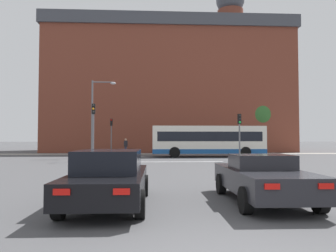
# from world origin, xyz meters

# --- Properties ---
(stop_line_strip) EXTENTS (9.10, 0.30, 0.01)m
(stop_line_strip) POSITION_xyz_m (0.00, 20.79, 0.00)
(stop_line_strip) COLOR silver
(stop_line_strip) RESTS_ON ground_plane
(far_pavement) EXTENTS (70.11, 2.50, 0.01)m
(far_pavement) POSITION_xyz_m (0.00, 34.00, 0.01)
(far_pavement) COLOR gray
(far_pavement) RESTS_ON ground_plane
(brick_civic_building) EXTENTS (33.53, 14.23, 24.68)m
(brick_civic_building) POSITION_xyz_m (1.72, 43.60, 9.17)
(brick_civic_building) COLOR brown
(brick_civic_building) RESTS_ON ground_plane
(car_saloon_left) EXTENTS (2.02, 4.70, 1.45)m
(car_saloon_left) POSITION_xyz_m (-2.11, 4.51, 0.74)
(car_saloon_left) COLOR black
(car_saloon_left) RESTS_ON ground_plane
(car_roadster_right) EXTENTS (2.01, 4.55, 1.30)m
(car_roadster_right) POSITION_xyz_m (2.06, 4.80, 0.66)
(car_roadster_right) COLOR #232328
(car_roadster_right) RESTS_ON ground_plane
(bus_crossing_lead) EXTENTS (10.79, 2.73, 2.98)m
(bus_crossing_lead) POSITION_xyz_m (4.55, 27.42, 1.59)
(bus_crossing_lead) COLOR silver
(bus_crossing_lead) RESTS_ON ground_plane
(traffic_light_near_left) EXTENTS (0.26, 0.31, 4.51)m
(traffic_light_near_left) POSITION_xyz_m (-5.52, 21.77, 3.01)
(traffic_light_near_left) COLOR slate
(traffic_light_near_left) RESTS_ON ground_plane
(traffic_light_near_right) EXTENTS (0.26, 0.31, 3.72)m
(traffic_light_near_right) POSITION_xyz_m (5.96, 21.24, 2.52)
(traffic_light_near_right) COLOR slate
(traffic_light_near_right) RESTS_ON ground_plane
(traffic_light_far_left) EXTENTS (0.26, 0.31, 4.03)m
(traffic_light_far_left) POSITION_xyz_m (-5.47, 33.13, 2.72)
(traffic_light_far_left) COLOR slate
(traffic_light_far_left) RESTS_ON ground_plane
(street_lamp_junction) EXTENTS (2.23, 0.36, 7.16)m
(street_lamp_junction) POSITION_xyz_m (-6.03, 26.27, 4.39)
(street_lamp_junction) COLOR slate
(street_lamp_junction) RESTS_ON ground_plane
(pedestrian_waiting) EXTENTS (0.44, 0.43, 1.79)m
(pedestrian_waiting) POSITION_xyz_m (-3.88, 33.65, 1.06)
(pedestrian_waiting) COLOR #333851
(pedestrian_waiting) RESTS_ON ground_plane
(pedestrian_walking_east) EXTENTS (0.43, 0.28, 1.70)m
(pedestrian_walking_east) POSITION_xyz_m (1.29, 34.85, 1.00)
(pedestrian_walking_east) COLOR black
(pedestrian_walking_east) RESTS_ON ground_plane
(pedestrian_walking_west) EXTENTS (0.45, 0.33, 1.79)m
(pedestrian_walking_west) POSITION_xyz_m (9.60, 34.33, 1.06)
(pedestrian_walking_west) COLOR brown
(pedestrian_walking_west) RESTS_ON ground_plane
(tree_by_building) EXTENTS (5.32, 5.32, 7.69)m
(tree_by_building) POSITION_xyz_m (13.29, 39.21, 4.89)
(tree_by_building) COLOR #4C3823
(tree_by_building) RESTS_ON ground_plane
(tree_kerbside) EXTENTS (4.65, 4.65, 7.38)m
(tree_kerbside) POSITION_xyz_m (-10.39, 39.20, 4.93)
(tree_kerbside) COLOR #4C3823
(tree_kerbside) RESTS_ON ground_plane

